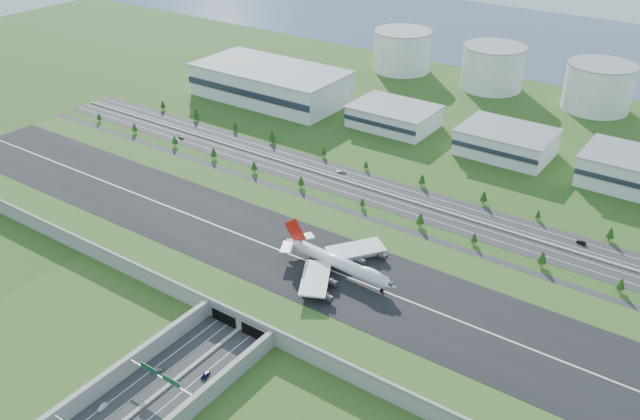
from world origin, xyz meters
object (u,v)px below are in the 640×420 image
Objects in this scene: fuel_tank_a at (402,51)px; car_7 at (341,171)px; car_5 at (581,242)px; car_0 at (157,370)px; car_2 at (205,375)px; boeing_747 at (339,262)px; car_4 at (181,137)px; car_1 at (103,407)px.

fuel_tank_a reaches higher than car_7.
car_5 is at bearing -42.93° from fuel_tank_a.
car_0 is 19.83m from car_2.
car_7 is (-39.54, 192.99, 0.04)m from car_0.
fuel_tank_a is 9.20× the size of car_7.
fuel_tank_a is at bearing 117.36° from boeing_747.
fuel_tank_a reaches higher than car_0.
fuel_tank_a reaches higher than car_4.
car_0 is 25.29m from car_1.
car_0 is 0.86× the size of car_5.
boeing_747 is 123.48m from car_7.
boeing_747 is 14.26× the size of car_1.
car_0 is 0.81× the size of car_7.
car_5 is at bearing 82.34° from car_0.
boeing_747 is 11.88× the size of car_7.
car_7 reaches higher than car_2.
boeing_747 is 119.23m from car_1.
car_0 reaches higher than car_2.
fuel_tank_a reaches higher than car_5.
car_4 reaches higher than car_1.
boeing_747 is (137.44, -309.14, -3.83)m from fuel_tank_a.
car_1 reaches higher than car_2.
fuel_tank_a is 10.37× the size of car_4.
car_4 is at bearing -76.83° from car_5.
car_4 is 271.54m from car_5.
fuel_tank_a is 218.40m from car_7.
boeing_747 is at bearing 95.15° from car_0.
car_5 is (82.92, 104.18, -12.71)m from boeing_747.
car_2 is at bearing -71.81° from fuel_tank_a.
car_0 is at bearing -103.34° from boeing_747.
car_0 is 0.91× the size of car_4.
car_0 is at bearing 78.60° from car_1.
car_0 is at bearing -120.48° from car_4.
fuel_tank_a is 410.31m from car_2.
car_2 is at bearing -17.76° from car_5.
fuel_tank_a is at bearing -89.36° from car_2.
car_7 is at bearing 123.45° from car_0.
fuel_tank_a is at bearing -124.09° from car_5.
car_1 is (-2.01, -25.21, -0.00)m from car_0.
fuel_tank_a is at bearing 127.36° from car_0.
car_5 reaches higher than car_1.
car_5 is (109.89, 193.92, 0.10)m from car_0.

